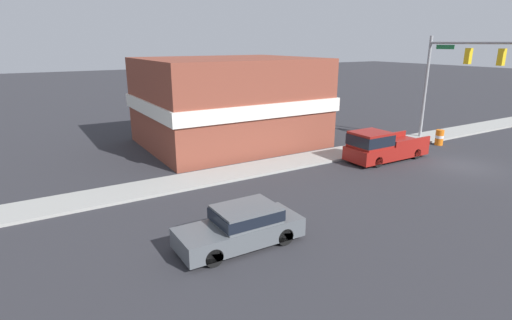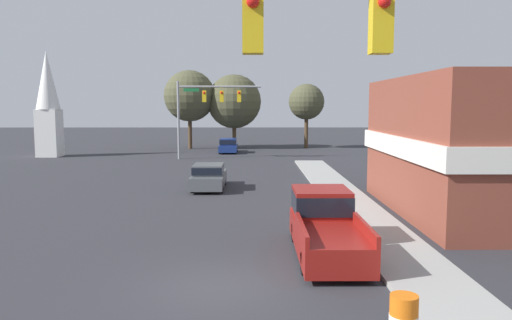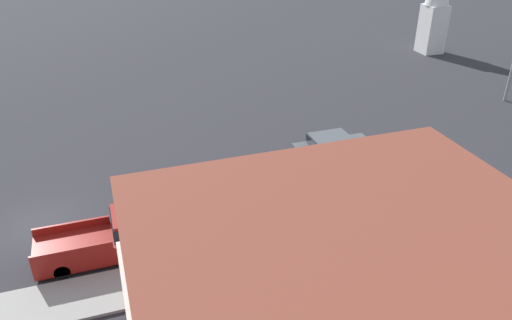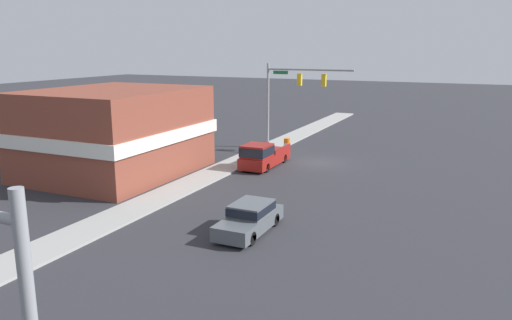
% 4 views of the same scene
% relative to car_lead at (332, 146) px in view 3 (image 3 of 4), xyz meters
% --- Properties ---
extents(ground_plane, '(200.00, 200.00, 0.00)m').
position_rel_car_lead_xyz_m(ground_plane, '(1.71, -16.06, -0.77)').
color(ground_plane, '#2D2D33').
extents(sidewalk_curb, '(2.40, 60.00, 0.14)m').
position_rel_car_lead_xyz_m(sidewalk_curb, '(7.41, -16.06, -0.70)').
color(sidewalk_curb, '#9E9E99').
rests_on(sidewalk_curb, ground).
extents(car_lead, '(1.84, 4.64, 1.47)m').
position_rel_car_lead_xyz_m(car_lead, '(0.00, 0.00, 0.00)').
color(car_lead, black).
rests_on(car_lead, ground).
extents(pickup_truck_parked, '(2.02, 5.63, 1.96)m').
position_rel_car_lead_xyz_m(pickup_truck_parked, '(5.00, -12.70, 0.19)').
color(pickup_truck_parked, black).
rests_on(pickup_truck_parked, ground).
extents(corner_brick_building, '(10.05, 12.04, 6.12)m').
position_rel_car_lead_xyz_m(corner_brick_building, '(13.99, -6.73, 2.29)').
color(corner_brick_building, brown).
rests_on(corner_brick_building, ground).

